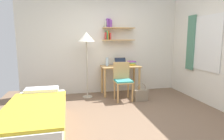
# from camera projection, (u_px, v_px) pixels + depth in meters

# --- Properties ---
(ground_plane) EXTENTS (5.28, 5.28, 0.00)m
(ground_plane) POSITION_uv_depth(u_px,v_px,m) (127.00, 121.00, 3.41)
(ground_plane) COLOR brown
(wall_back) EXTENTS (4.40, 0.27, 2.60)m
(wall_back) POSITION_uv_depth(u_px,v_px,m) (106.00, 44.00, 5.14)
(wall_back) COLOR silver
(wall_back) RESTS_ON ground_plane
(bed) EXTENTS (0.86, 1.90, 0.54)m
(bed) POSITION_uv_depth(u_px,v_px,m) (37.00, 119.00, 2.93)
(bed) COLOR tan
(bed) RESTS_ON ground_plane
(desk) EXTENTS (1.00, 0.51, 0.75)m
(desk) POSITION_uv_depth(u_px,v_px,m) (120.00, 72.00, 5.02)
(desk) COLOR tan
(desk) RESTS_ON ground_plane
(desk_chair) EXTENTS (0.42, 0.40, 0.90)m
(desk_chair) POSITION_uv_depth(u_px,v_px,m) (123.00, 79.00, 4.56)
(desk_chair) COLOR tan
(desk_chair) RESTS_ON ground_plane
(standing_lamp) EXTENTS (0.39, 0.39, 1.60)m
(standing_lamp) POSITION_uv_depth(u_px,v_px,m) (86.00, 40.00, 4.60)
(standing_lamp) COLOR #B2A893
(standing_lamp) RESTS_ON ground_plane
(laptop) EXTENTS (0.30, 0.23, 0.21)m
(laptop) POSITION_uv_depth(u_px,v_px,m) (121.00, 64.00, 5.01)
(laptop) COLOR black
(laptop) RESTS_ON desk
(water_bottle) EXTENTS (0.07, 0.07, 0.22)m
(water_bottle) POSITION_uv_depth(u_px,v_px,m) (107.00, 62.00, 4.94)
(water_bottle) COLOR silver
(water_bottle) RESTS_ON desk
(book_stack) EXTENTS (0.20, 0.22, 0.12)m
(book_stack) POSITION_uv_depth(u_px,v_px,m) (132.00, 63.00, 5.09)
(book_stack) COLOR gold
(book_stack) RESTS_ON desk
(handbag) EXTENTS (0.32, 0.12, 0.42)m
(handbag) POSITION_uv_depth(u_px,v_px,m) (141.00, 95.00, 4.52)
(handbag) COLOR gray
(handbag) RESTS_ON ground_plane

